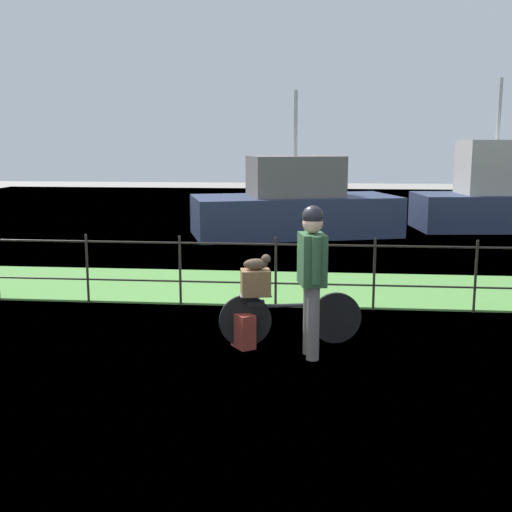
% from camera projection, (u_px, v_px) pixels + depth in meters
% --- Properties ---
extents(ground_plane, '(60.00, 60.00, 0.00)m').
position_uv_depth(ground_plane, '(203.00, 351.00, 7.27)').
color(ground_plane, gray).
extents(grass_strip, '(27.00, 2.40, 0.03)m').
position_uv_depth(grass_strip, '(238.00, 286.00, 10.44)').
color(grass_strip, '#569342').
rests_on(grass_strip, ground).
extents(harbor_water, '(30.00, 30.00, 0.00)m').
position_uv_depth(harbor_water, '(272.00, 228.00, 17.68)').
color(harbor_water, '#426684').
rests_on(harbor_water, ground).
extents(iron_fence, '(18.04, 0.04, 1.02)m').
position_uv_depth(iron_fence, '(228.00, 266.00, 9.13)').
color(iron_fence, '#28231E').
rests_on(iron_fence, ground).
extents(bicycle_main, '(1.65, 0.40, 0.61)m').
position_uv_depth(bicycle_main, '(289.00, 318.00, 7.45)').
color(bicycle_main, black).
rests_on(bicycle_main, ground).
extents(wooden_crate, '(0.38, 0.32, 0.30)m').
position_uv_depth(wooden_crate, '(256.00, 282.00, 7.33)').
color(wooden_crate, brown).
rests_on(wooden_crate, bicycle_main).
extents(terrier_dog, '(0.32, 0.20, 0.18)m').
position_uv_depth(terrier_dog, '(258.00, 263.00, 7.29)').
color(terrier_dog, '#4C3D2D').
rests_on(terrier_dog, wooden_crate).
extents(cyclist_person, '(0.34, 0.53, 1.68)m').
position_uv_depth(cyclist_person, '(312.00, 268.00, 6.91)').
color(cyclist_person, slate).
rests_on(cyclist_person, ground).
extents(backpack_on_paving, '(0.31, 0.33, 0.40)m').
position_uv_depth(backpack_on_paving, '(243.00, 331.00, 7.36)').
color(backpack_on_paving, maroon).
rests_on(backpack_on_paving, ground).
extents(moored_boat_near, '(5.52, 3.65, 3.60)m').
position_uv_depth(moored_boat_near, '(295.00, 206.00, 16.15)').
color(moored_boat_near, '#2D3856').
rests_on(moored_boat_near, ground).
extents(moored_boat_mid, '(4.29, 2.43, 3.99)m').
position_uv_depth(moored_boat_mid, '(494.00, 198.00, 17.18)').
color(moored_boat_mid, '#2D3856').
rests_on(moored_boat_mid, ground).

